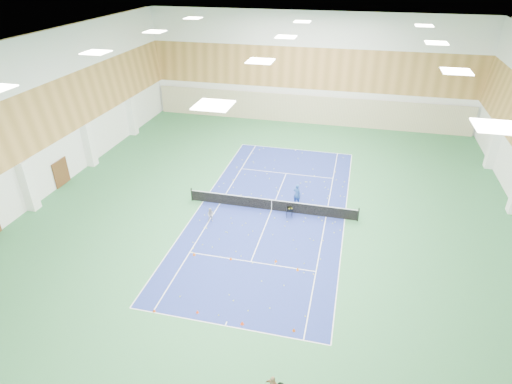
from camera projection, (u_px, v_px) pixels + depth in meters
ground at (271, 210)px, 32.43m from camera, size 40.00×40.00×0.00m
room_shell at (273, 136)px, 29.51m from camera, size 36.00×40.00×12.00m
wood_cladding at (274, 108)px, 28.53m from camera, size 36.00×40.00×8.00m
ceiling_light_grid at (275, 47)px, 26.63m from camera, size 21.40×25.40×0.06m
court_surface at (271, 210)px, 32.43m from camera, size 10.97×23.77×0.01m
tennis_balls_scatter at (271, 210)px, 32.41m from camera, size 10.57×22.77×0.07m
tennis_net at (272, 204)px, 32.16m from camera, size 12.80×0.10×1.10m
back_curtain at (307, 110)px, 48.42m from camera, size 35.40×0.16×3.20m
door_left_b at (61, 173)px, 35.56m from camera, size 0.08×1.80×2.20m
coach at (297, 194)px, 32.85m from camera, size 0.72×0.59×1.71m
child_court at (211, 215)px, 30.83m from camera, size 0.58×0.49×1.09m
ball_cart at (289, 212)px, 31.42m from camera, size 0.57×0.57×0.81m
cone_svc_a at (194, 254)px, 27.53m from camera, size 0.21×0.21×0.23m
cone_svc_b at (231, 258)px, 27.14m from camera, size 0.19×0.19×0.21m
cone_svc_c at (276, 261)px, 26.95m from camera, size 0.19×0.19×0.21m
cone_svc_d at (298, 269)px, 26.22m from camera, size 0.20×0.20×0.21m
cone_base_a at (154, 310)px, 23.18m from camera, size 0.18×0.18×0.20m
cone_base_b at (197, 311)px, 23.11m from camera, size 0.17×0.17×0.19m
cone_base_c at (242, 323)px, 22.38m from camera, size 0.20×0.20×0.23m
cone_base_d at (294, 330)px, 21.99m from camera, size 0.18×0.18×0.20m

